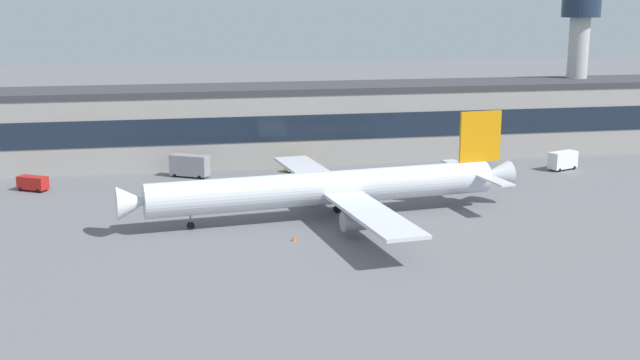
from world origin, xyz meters
The scene contains 9 objects.
ground_plane centered at (0.00, 0.00, 0.00)m, with size 600.00×600.00×0.00m, color slate.
terminal_building centered at (0.00, 48.29, 7.62)m, with size 156.90×15.82×15.20m.
airliner centered at (-5.66, 2.46, 4.63)m, with size 62.04×53.63×15.18m.
control_tower centered at (59.97, 51.42, 21.29)m, with size 8.37×8.37×34.36m.
catering_truck centered at (-25.50, 35.00, 2.29)m, with size 7.56×5.77×4.15m.
crew_van centered at (-52.72, 29.19, 1.46)m, with size 5.59×4.56×2.55m.
stair_truck centered at (45.35, 27.77, 1.98)m, with size 6.46×4.48×3.55m.
follow_me_car centered at (-5.47, 36.08, 1.09)m, with size 4.76×3.10×1.85m.
traffic_cone_0 centered at (-13.15, -8.36, 0.37)m, with size 0.59×0.59×0.74m, color #F2590C.
Camera 1 is at (-29.95, -113.50, 32.75)m, focal length 45.40 mm.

